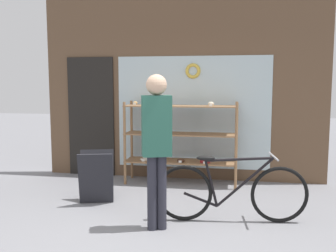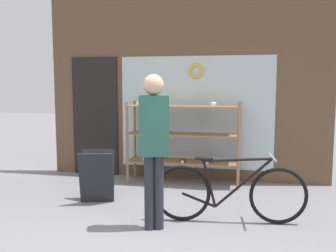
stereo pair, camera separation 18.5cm
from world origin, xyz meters
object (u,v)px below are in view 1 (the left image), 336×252
object	(u,v)px
display_case	(181,136)
sandwich_board	(96,177)
bicycle	(231,192)
pedestrian	(157,139)

from	to	relation	value
display_case	sandwich_board	distance (m)	1.62
bicycle	sandwich_board	xyz separation A→B (m)	(-1.83, 0.39, -0.00)
bicycle	pedestrian	distance (m)	1.13
pedestrian	sandwich_board	bearing A→B (deg)	123.19
sandwich_board	pedestrian	bearing A→B (deg)	-53.07
sandwich_board	pedestrian	xyz separation A→B (m)	(1.01, -0.77, 0.67)
sandwich_board	display_case	bearing A→B (deg)	34.51
bicycle	pedestrian	xyz separation A→B (m)	(-0.82, -0.38, 0.67)
display_case	sandwich_board	bearing A→B (deg)	-129.91
display_case	bicycle	size ratio (longest dim) A/B	1.01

